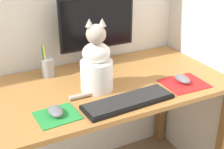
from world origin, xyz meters
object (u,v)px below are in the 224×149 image
(computer_mouse_right, at_px, (182,79))
(cat, at_px, (96,64))
(computer_mouse_left, at_px, (56,111))
(pen_cup, at_px, (48,67))
(monitor, at_px, (97,28))
(keyboard, at_px, (128,101))

(computer_mouse_right, xyz_separation_m, cat, (-0.44, 0.13, 0.12))
(computer_mouse_left, height_order, computer_mouse_right, computer_mouse_right)
(computer_mouse_right, bearing_deg, pen_cup, 146.53)
(monitor, bearing_deg, pen_cup, -176.75)
(computer_mouse_right, bearing_deg, computer_mouse_left, -179.25)
(monitor, distance_m, cat, 0.33)
(computer_mouse_right, xyz_separation_m, pen_cup, (-0.61, 0.40, 0.03))
(monitor, xyz_separation_m, computer_mouse_right, (0.30, -0.42, -0.21))
(computer_mouse_right, distance_m, pen_cup, 0.73)
(cat, bearing_deg, computer_mouse_left, -131.37)
(keyboard, distance_m, pen_cup, 0.53)
(computer_mouse_left, height_order, cat, cat)
(monitor, height_order, computer_mouse_left, monitor)
(cat, height_order, pen_cup, cat)
(monitor, xyz_separation_m, keyboard, (-0.06, -0.48, -0.22))
(monitor, bearing_deg, computer_mouse_left, -132.79)
(computer_mouse_right, relative_size, pen_cup, 0.62)
(monitor, distance_m, computer_mouse_right, 0.56)
(keyboard, relative_size, cat, 1.21)
(keyboard, relative_size, computer_mouse_right, 3.99)
(keyboard, bearing_deg, cat, 107.26)
(computer_mouse_left, bearing_deg, pen_cup, 78.24)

